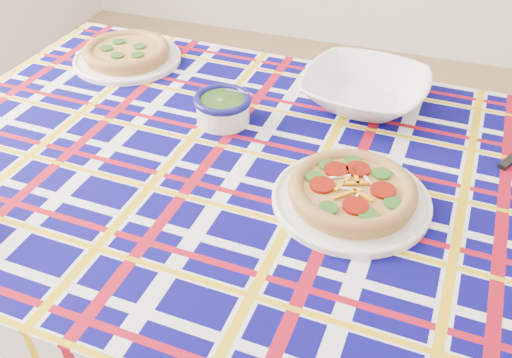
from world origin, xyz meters
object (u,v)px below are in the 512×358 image
(main_focaccia_plate, at_px, (352,191))
(pesto_bowl, at_px, (223,106))
(dining_table, at_px, (276,202))
(serving_bowl, at_px, (365,90))

(main_focaccia_plate, bearing_deg, pesto_bowl, 150.41)
(pesto_bowl, bearing_deg, dining_table, -39.94)
(dining_table, bearing_deg, serving_bowl, 73.39)
(serving_bowl, bearing_deg, dining_table, -109.01)
(dining_table, xyz_separation_m, pesto_bowl, (-0.19, 0.16, 0.13))
(pesto_bowl, distance_m, serving_bowl, 0.37)
(dining_table, xyz_separation_m, serving_bowl, (0.12, 0.36, 0.12))
(main_focaccia_plate, relative_size, pesto_bowl, 2.33)
(main_focaccia_plate, height_order, serving_bowl, serving_bowl)
(dining_table, height_order, main_focaccia_plate, main_focaccia_plate)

